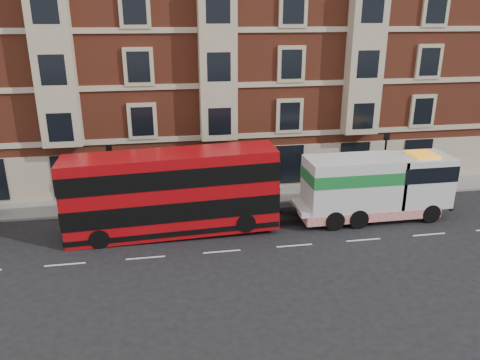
{
  "coord_description": "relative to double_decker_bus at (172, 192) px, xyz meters",
  "views": [
    {
      "loc": [
        -2.84,
        -22.03,
        11.9
      ],
      "look_at": [
        1.67,
        4.0,
        2.55
      ],
      "focal_mm": 35.0,
      "sensor_mm": 36.0,
      "label": 1
    }
  ],
  "objects": [
    {
      "name": "sidewalk",
      "position": [
        2.42,
        4.73,
        -2.46
      ],
      "size": [
        90.0,
        3.0,
        0.15
      ],
      "primitive_type": "cube",
      "color": "slate",
      "rests_on": "ground"
    },
    {
      "name": "victorian_terrace",
      "position": [
        2.92,
        12.23,
        7.53
      ],
      "size": [
        45.0,
        12.0,
        20.4
      ],
      "color": "brown",
      "rests_on": "ground"
    },
    {
      "name": "tow_truck",
      "position": [
        12.06,
        0.0,
        -0.44
      ],
      "size": [
        9.47,
        2.8,
        3.95
      ],
      "color": "silver",
      "rests_on": "ground"
    },
    {
      "name": "double_decker_bus",
      "position": [
        0.0,
        0.0,
        0.0
      ],
      "size": [
        11.83,
        2.72,
        4.79
      ],
      "color": "#A4090E",
      "rests_on": "ground"
    },
    {
      "name": "lamp_post_west",
      "position": [
        -3.58,
        3.43,
        0.14
      ],
      "size": [
        0.35,
        0.15,
        4.35
      ],
      "color": "black",
      "rests_on": "sidewalk"
    },
    {
      "name": "lamp_post_east",
      "position": [
        14.42,
        3.43,
        0.14
      ],
      "size": [
        0.35,
        0.15,
        4.35
      ],
      "color": "black",
      "rests_on": "sidewalk"
    },
    {
      "name": "ground",
      "position": [
        2.42,
        -2.77,
        -2.54
      ],
      "size": [
        120.0,
        120.0,
        0.0
      ],
      "primitive_type": "plane",
      "color": "black",
      "rests_on": "ground"
    }
  ]
}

